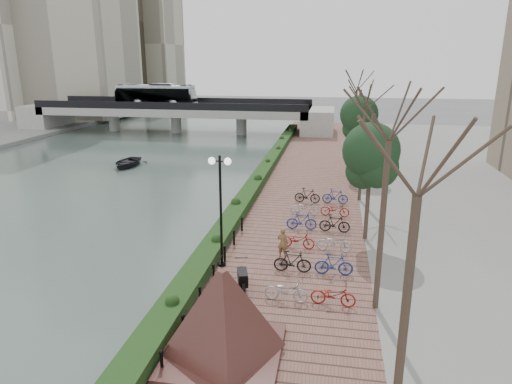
% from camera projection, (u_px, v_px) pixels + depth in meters
% --- Properties ---
extents(ground, '(220.00, 220.00, 0.00)m').
position_uv_depth(ground, '(157.00, 327.00, 16.89)').
color(ground, '#59595B').
rests_on(ground, ground).
extents(river_water, '(30.00, 130.00, 0.02)m').
position_uv_depth(river_water, '(106.00, 165.00, 43.00)').
color(river_water, '#3F4F48').
rests_on(river_water, ground).
extents(promenade, '(8.00, 75.00, 0.50)m').
position_uv_depth(promenade, '(301.00, 194.00, 32.73)').
color(promenade, brown).
rests_on(promenade, ground).
extents(hedge, '(1.10, 56.00, 0.60)m').
position_uv_depth(hedge, '(260.00, 176.00, 35.50)').
color(hedge, '#183714').
rests_on(hedge, promenade).
extents(chain_fence, '(0.10, 14.10, 0.70)m').
position_uv_depth(chain_fence, '(207.00, 285.00, 18.32)').
color(chain_fence, black).
rests_on(chain_fence, promenade).
extents(granite_monument, '(5.01, 5.01, 2.95)m').
position_uv_depth(granite_monument, '(223.00, 314.00, 14.09)').
color(granite_monument, '#44241D').
rests_on(granite_monument, promenade).
extents(lamppost, '(1.02, 0.32, 5.12)m').
position_uv_depth(lamppost, '(220.00, 188.00, 19.83)').
color(lamppost, black).
rests_on(lamppost, promenade).
extents(motorcycle, '(1.00, 1.86, 1.11)m').
position_uv_depth(motorcycle, '(242.00, 277.00, 18.49)').
color(motorcycle, black).
rests_on(motorcycle, promenade).
extents(pedestrian, '(0.61, 0.47, 1.49)m').
position_uv_depth(pedestrian, '(283.00, 243.00, 21.47)').
color(pedestrian, brown).
rests_on(pedestrian, promenade).
extents(bicycle_parking, '(2.40, 14.69, 1.00)m').
position_uv_depth(bicycle_parking, '(317.00, 232.00, 23.53)').
color(bicycle_parking, '#ABABAF').
rests_on(bicycle_parking, promenade).
extents(street_trees, '(3.20, 37.12, 6.80)m').
position_uv_depth(street_trees, '(365.00, 164.00, 26.55)').
color(street_trees, '#33291E').
rests_on(street_trees, promenade).
extents(bridge, '(36.00, 10.77, 6.50)m').
position_uv_depth(bridge, '(171.00, 107.00, 61.07)').
color(bridge, gray).
rests_on(bridge, ground).
extents(boat, '(2.87, 4.01, 0.83)m').
position_uv_depth(boat, '(127.00, 162.00, 42.07)').
color(boat, black).
rests_on(boat, river_water).
extents(far_buildings, '(35.00, 38.00, 38.00)m').
position_uv_depth(far_buildings, '(69.00, 21.00, 81.57)').
color(far_buildings, '#ADA790').
rests_on(far_buildings, far_bank).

